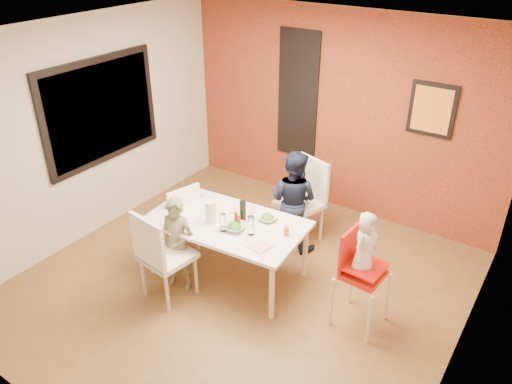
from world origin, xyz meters
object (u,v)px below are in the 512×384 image
Objects in this scene: chair_near at (160,253)px; chair_far at (305,196)px; chair_left at (180,215)px; dining_table at (227,226)px; high_chair at (359,270)px; child_far at (293,200)px; toddler at (365,244)px; paper_towel_roll at (211,212)px; child_near at (178,245)px; wine_bottle at (243,212)px.

chair_near is 2.01m from chair_far.
dining_table is at bearing 102.14° from chair_left.
dining_table is 1.52m from high_chair.
child_far reaches higher than chair_left.
child_far is at bearing -79.17° from chair_far.
dining_table is 1.70× the size of high_chair.
toddler is 2.55× the size of paper_towel_roll.
chair_left is 2.26m from high_chair.
toddler is (2.28, 0.06, 0.43)m from chair_left.
child_far is 1.14m from paper_towel_roll.
wine_bottle is (0.48, 0.54, 0.30)m from child_near.
paper_towel_roll is at bearing 91.50° from chair_left.
chair_left is 3.47× the size of wine_bottle.
wine_bottle is at bearing 97.65° from toddler.
toddler reaches higher than dining_table.
paper_towel_roll is (-0.46, -1.28, 0.25)m from chair_far.
wine_bottle is at bearing -81.34° from chair_far.
high_chair is at bearing 143.61° from child_far.
high_chair is 3.97× the size of wine_bottle.
dining_table is 0.75m from chair_left.
child_far is at bearing -103.33° from chair_near.
chair_left is at bearing -116.51° from chair_far.
paper_towel_roll is at bearing -139.13° from dining_table.
chair_near is at bearing 120.26° from toddler.
chair_far reaches higher than chair_near.
child_near is 1.52m from child_far.
chair_near is 0.99× the size of chair_far.
dining_table is 1.94× the size of chair_left.
chair_left is at bearing 114.76° from child_near.
high_chair is 4.09× the size of paper_towel_roll.
high_chair is 0.96× the size of child_near.
child_near is 1.68× the size of toddler.
high_chair is at bearing 107.94° from chair_left.
chair_far is at bearing 74.13° from dining_table.
chair_left is (-0.74, 0.06, -0.14)m from dining_table.
paper_towel_roll is (-0.29, -0.18, -0.00)m from wine_bottle.
paper_towel_roll is (0.61, -0.16, 0.33)m from chair_left.
wine_bottle is at bearing 107.69° from chair_left.
chair_left is (-1.07, -1.12, -0.08)m from chair_far.
high_chair is 1.67m from paper_towel_roll.
chair_left is 0.72m from paper_towel_roll.
high_chair reaches higher than wine_bottle.
child_near reaches higher than chair_near.
high_chair reaches higher than chair_left.
chair_left is at bearing 175.73° from dining_table.
wine_bottle reaches higher than dining_table.
chair_far is at bearing -101.53° from chair_near.
chair_near is 0.82× the size of child_far.
dining_table is 2.73× the size of toddler.
wine_bottle is (-0.14, -0.85, 0.21)m from child_far.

